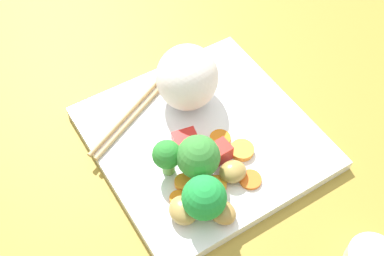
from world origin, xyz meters
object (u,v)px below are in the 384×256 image
(square_plate, at_px, (203,138))
(rice_mound, at_px, (187,77))
(broccoli_floret_0, at_px, (204,198))
(chopstick_pair, at_px, (145,100))
(carrot_slice_2, at_px, (178,199))

(square_plate, xyz_separation_m, rice_mound, (0.06, -0.02, 0.05))
(rice_mound, xyz_separation_m, broccoli_floret_0, (-0.16, 0.08, -0.01))
(rice_mound, height_order, chopstick_pair, rice_mound)
(carrot_slice_2, bearing_deg, broccoli_floret_0, -153.14)
(square_plate, bearing_deg, rice_mound, -15.02)
(square_plate, height_order, broccoli_floret_0, broccoli_floret_0)
(broccoli_floret_0, bearing_deg, carrot_slice_2, 26.86)
(square_plate, distance_m, chopstick_pair, 0.10)
(chopstick_pair, bearing_deg, square_plate, 87.40)
(rice_mound, bearing_deg, broccoli_floret_0, 152.37)
(rice_mound, bearing_deg, carrot_slice_2, 142.33)
(carrot_slice_2, height_order, chopstick_pair, carrot_slice_2)
(rice_mound, xyz_separation_m, carrot_slice_2, (-0.13, 0.10, -0.04))
(broccoli_floret_0, height_order, carrot_slice_2, broccoli_floret_0)
(square_plate, xyz_separation_m, carrot_slice_2, (-0.06, 0.08, 0.01))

